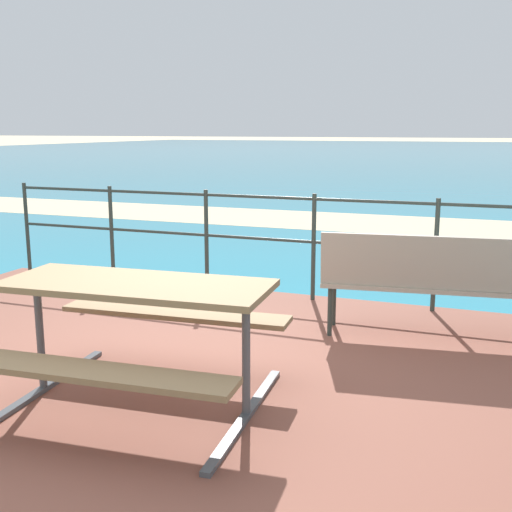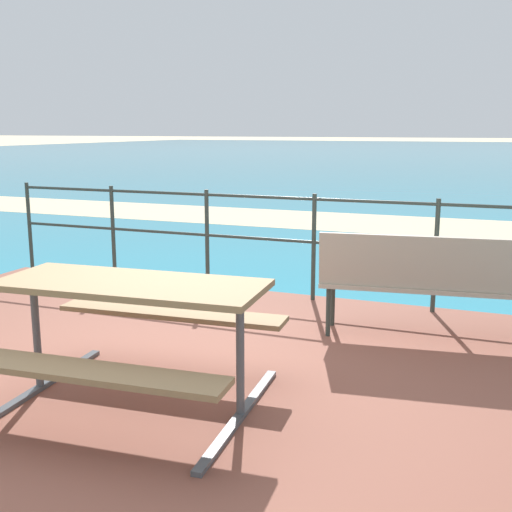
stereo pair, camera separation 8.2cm
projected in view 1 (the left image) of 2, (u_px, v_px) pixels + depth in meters
The scene contains 7 objects.
ground_plane at pixel (136, 387), 4.38m from camera, with size 240.00×240.00×0.00m, color beige.
patio_paving at pixel (136, 383), 4.38m from camera, with size 6.40×5.20×0.06m, color brown.
sea_water at pixel (458, 156), 41.08m from camera, with size 90.00×90.00×0.01m, color teal.
beach_strip at pixel (364, 223), 11.94m from camera, with size 54.00×2.42×0.01m, color beige.
picnic_table at pixel (137, 315), 3.87m from camera, with size 1.75×1.51×0.79m.
park_bench at pixel (428, 277), 5.08m from camera, with size 1.76×0.64×0.89m.
railing_fence at pixel (258, 231), 6.48m from camera, with size 5.94×0.04×1.08m.
Camera 1 is at (2.22, -3.56, 1.77)m, focal length 44.22 mm.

